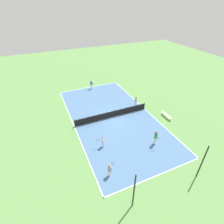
{
  "coord_description": "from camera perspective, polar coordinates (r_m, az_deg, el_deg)",
  "views": [
    {
      "loc": [
        8.14,
        18.55,
        14.46
      ],
      "look_at": [
        0.0,
        0.0,
        0.9
      ],
      "focal_mm": 28.0,
      "sensor_mm": 36.0,
      "label": 1
    }
  ],
  "objects": [
    {
      "name": "ground_plane",
      "position": [
        24.89,
        -0.0,
        -1.72
      ],
      "size": [
        80.0,
        80.0,
        0.0
      ],
      "primitive_type": "plane",
      "color": "#60934C"
    },
    {
      "name": "court_surface",
      "position": [
        24.88,
        -0.0,
        -1.7
      ],
      "size": [
        10.98,
        21.37,
        0.02
      ],
      "color": "#4C729E",
      "rests_on": "ground_plane"
    },
    {
      "name": "tennis_net",
      "position": [
        24.56,
        -0.0,
        -0.62
      ],
      "size": [
        10.78,
        0.1,
        1.1
      ],
      "color": "black",
      "rests_on": "court_surface"
    },
    {
      "name": "bench",
      "position": [
        25.82,
        17.39,
        -0.97
      ],
      "size": [
        0.36,
        1.95,
        0.45
      ],
      "rotation": [
        0.0,
        0.0,
        1.57
      ],
      "color": "silver",
      "rests_on": "ground_plane"
    },
    {
      "name": "player_baseline_gray",
      "position": [
        17.23,
        -0.76,
        -18.27
      ],
      "size": [
        0.96,
        0.78,
        1.5
      ],
      "rotation": [
        0.0,
        0.0,
        3.71
      ],
      "color": "white",
      "rests_on": "court_surface"
    },
    {
      "name": "player_near_white",
      "position": [
        26.83,
        7.8,
        3.57
      ],
      "size": [
        0.94,
        0.84,
        1.84
      ],
      "rotation": [
        0.0,
        0.0,
        0.67
      ],
      "color": "white",
      "rests_on": "court_surface"
    },
    {
      "name": "player_near_blue",
      "position": [
        32.49,
        -6.77,
        9.13
      ],
      "size": [
        0.55,
        0.99,
        1.73
      ],
      "rotation": [
        0.0,
        0.0,
        1.82
      ],
      "color": "white",
      "rests_on": "court_surface"
    },
    {
      "name": "player_far_green",
      "position": [
        20.61,
        14.07,
        -7.87
      ],
      "size": [
        0.63,
        0.99,
        1.84
      ],
      "rotation": [
        0.0,
        0.0,
        1.22
      ],
      "color": "white",
      "rests_on": "court_surface"
    },
    {
      "name": "player_far_white",
      "position": [
        19.87,
        -3.12,
        -9.58
      ],
      "size": [
        0.99,
        0.61,
        1.43
      ],
      "rotation": [
        0.0,
        0.0,
        5.96
      ],
      "color": "white",
      "rests_on": "court_surface"
    },
    {
      "name": "tennis_ball_near_net",
      "position": [
        25.14,
        -7.88,
        -1.52
      ],
      "size": [
        0.07,
        0.07,
        0.07
      ],
      "primitive_type": "sphere",
      "color": "#CCE033",
      "rests_on": "court_surface"
    },
    {
      "name": "tennis_ball_right_alley",
      "position": [
        24.05,
        -9.32,
        -3.52
      ],
      "size": [
        0.07,
        0.07,
        0.07
      ],
      "primitive_type": "sphere",
      "color": "#CCE033",
      "rests_on": "court_surface"
    },
    {
      "name": "tennis_ball_midcourt",
      "position": [
        26.2,
        -10.22,
        -0.16
      ],
      "size": [
        0.07,
        0.07,
        0.07
      ],
      "primitive_type": "sphere",
      "color": "#CCE033",
      "rests_on": "court_surface"
    },
    {
      "name": "fence_post_back_left",
      "position": [
        18.22,
        27.38,
        -14.32
      ],
      "size": [
        0.12,
        0.12,
        3.99
      ],
      "color": "black",
      "rests_on": "ground_plane"
    },
    {
      "name": "fence_post_back_right",
      "position": [
        14.74,
        7.17,
        -24.35
      ],
      "size": [
        0.12,
        0.12,
        3.99
      ],
      "color": "black",
      "rests_on": "ground_plane"
    }
  ]
}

